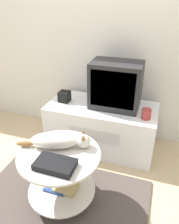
{
  "coord_description": "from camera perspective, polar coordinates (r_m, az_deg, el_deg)",
  "views": [
    {
      "loc": [
        0.62,
        -1.07,
        1.57
      ],
      "look_at": [
        0.08,
        0.54,
        0.63
      ],
      "focal_mm": 35.0,
      "sensor_mm": 36.0,
      "label": 1
    }
  ],
  "objects": [
    {
      "name": "coffee_table",
      "position": [
        1.8,
        -7.58,
        -15.32
      ],
      "size": [
        0.62,
        0.62,
        0.49
      ],
      "color": "#B2B2B7",
      "rests_on": "rug"
    },
    {
      "name": "cat",
      "position": [
        1.69,
        -8.03,
        -7.37
      ],
      "size": [
        0.56,
        0.26,
        0.13
      ],
      "rotation": [
        0.0,
        0.0,
        0.31
      ],
      "color": "silver",
      "rests_on": "coffee_table"
    },
    {
      "name": "tv_stand",
      "position": [
        2.44,
        3.14,
        -3.71
      ],
      "size": [
        1.15,
        0.55,
        0.51
      ],
      "color": "white",
      "rests_on": "ground_plane"
    },
    {
      "name": "tv",
      "position": [
        2.21,
        6.87,
        6.96
      ],
      "size": [
        0.5,
        0.33,
        0.47
      ],
      "color": "#232326",
      "rests_on": "tv_stand"
    },
    {
      "name": "mug",
      "position": [
        2.12,
        14.59,
        -0.48
      ],
      "size": [
        0.09,
        0.09,
        0.1
      ],
      "color": "#99332D",
      "rests_on": "tv_stand"
    },
    {
      "name": "dvd_box",
      "position": [
        1.54,
        -8.95,
        -13.39
      ],
      "size": [
        0.27,
        0.16,
        0.05
      ],
      "color": "black",
      "rests_on": "coffee_table"
    },
    {
      "name": "wall_back",
      "position": [
        2.44,
        3.96,
        22.55
      ],
      "size": [
        8.0,
        0.05,
        2.6
      ],
      "color": "silver",
      "rests_on": "ground_plane"
    },
    {
      "name": "rug",
      "position": [
        1.99,
        -7.84,
        -23.11
      ],
      "size": [
        1.42,
        1.01,
        0.02
      ],
      "color": "#4C423D",
      "rests_on": "ground_plane"
    },
    {
      "name": "speaker",
      "position": [
        2.39,
        -6.56,
        4.06
      ],
      "size": [
        0.11,
        0.11,
        0.11
      ],
      "color": "black",
      "rests_on": "tv_stand"
    },
    {
      "name": "ground_plane",
      "position": [
        1.99,
        -7.82,
        -23.29
      ],
      "size": [
        12.0,
        12.0,
        0.0
      ],
      "primitive_type": "plane",
      "color": "tan"
    }
  ]
}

